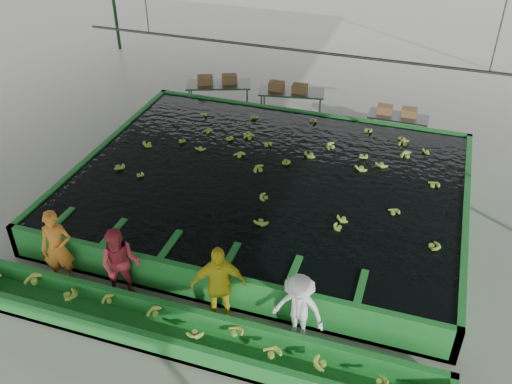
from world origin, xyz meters
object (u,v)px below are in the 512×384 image
(worker_a, at_px, (57,248))
(box_stack_mid, at_px, (288,91))
(worker_c, at_px, (218,286))
(packing_table_mid, at_px, (291,104))
(packing_table_left, at_px, (219,97))
(box_stack_left, at_px, (217,83))
(worker_d, at_px, (298,309))
(packing_table_right, at_px, (397,128))
(flotation_tank, at_px, (268,189))
(sorting_trough, at_px, (190,335))
(box_stack_right, at_px, (396,115))
(worker_b, at_px, (120,265))

(worker_a, distance_m, box_stack_mid, 9.68)
(worker_c, bearing_deg, packing_table_mid, 72.04)
(packing_table_left, distance_m, box_stack_left, 0.50)
(worker_d, xyz_separation_m, packing_table_right, (0.84, 8.95, -0.40))
(worker_c, height_order, box_stack_mid, worker_c)
(worker_a, xyz_separation_m, packing_table_left, (0.11, 9.18, -0.43))
(flotation_tank, distance_m, box_stack_mid, 5.15)
(sorting_trough, relative_size, box_stack_right, 8.25)
(packing_table_left, xyz_separation_m, packing_table_mid, (2.53, 0.22, -0.00))
(sorting_trough, height_order, worker_b, worker_b)
(packing_table_left, distance_m, box_stack_right, 6.05)
(worker_a, xyz_separation_m, box_stack_mid, (2.52, 9.35, 0.05))
(sorting_trough, relative_size, worker_d, 6.14)
(sorting_trough, distance_m, worker_d, 2.19)
(worker_c, xyz_separation_m, packing_table_mid, (-1.09, 9.40, -0.46))
(packing_table_right, bearing_deg, box_stack_mid, 173.78)
(flotation_tank, distance_m, worker_c, 4.34)
(packing_table_mid, bearing_deg, flotation_tank, -81.33)
(worker_c, relative_size, box_stack_mid, 1.47)
(box_stack_mid, bearing_deg, worker_c, -82.66)
(sorting_trough, distance_m, box_stack_left, 10.55)
(worker_d, xyz_separation_m, packing_table_left, (-5.27, 9.18, -0.32))
(sorting_trough, bearing_deg, packing_table_left, 108.36)
(sorting_trough, bearing_deg, flotation_tank, 90.00)
(packing_table_mid, bearing_deg, worker_a, -105.69)
(packing_table_right, bearing_deg, worker_c, -105.53)
(worker_b, bearing_deg, box_stack_left, 80.44)
(worker_c, relative_size, packing_table_right, 1.03)
(sorting_trough, xyz_separation_m, packing_table_left, (-3.31, 9.98, 0.24))
(worker_a, xyz_separation_m, worker_c, (3.73, 0.00, 0.02))
(worker_b, distance_m, packing_table_mid, 9.47)
(sorting_trough, bearing_deg, packing_table_mid, 94.36)
(sorting_trough, bearing_deg, box_stack_right, 74.47)
(flotation_tank, height_order, worker_a, worker_a)
(sorting_trough, height_order, box_stack_mid, box_stack_mid)
(flotation_tank, xyz_separation_m, worker_d, (1.96, -4.30, 0.36))
(sorting_trough, bearing_deg, box_stack_mid, 95.03)
(worker_b, distance_m, worker_c, 2.20)
(sorting_trough, height_order, box_stack_right, box_stack_right)
(packing_table_mid, distance_m, box_stack_left, 2.62)
(flotation_tank, distance_m, packing_table_right, 5.42)
(worker_c, distance_m, packing_table_left, 9.88)
(packing_table_left, height_order, box_stack_left, box_stack_left)
(packing_table_left, relative_size, box_stack_mid, 1.68)
(worker_a, distance_m, box_stack_right, 10.91)
(flotation_tank, relative_size, worker_b, 5.67)
(packing_table_right, height_order, box_stack_mid, box_stack_mid)
(worker_a, distance_m, packing_table_left, 9.19)
(packing_table_left, bearing_deg, packing_table_right, -2.18)
(worker_b, height_order, packing_table_right, worker_b)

